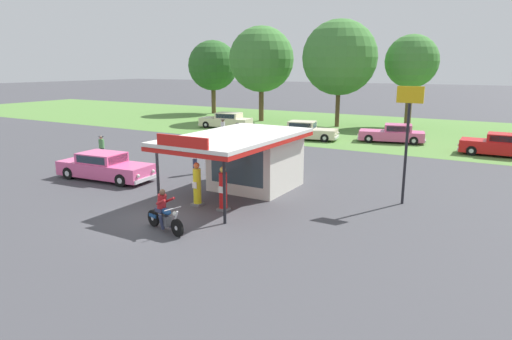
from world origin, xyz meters
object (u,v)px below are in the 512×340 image
bystander_leaning_by_kiosk (223,129)px  roadside_pole_sign (408,125)px  gas_pump_nearside (197,186)px  gas_pump_offside (223,190)px  parked_car_back_row_centre_right (226,121)px  parked_car_second_row_spare (393,134)px  parked_car_back_row_centre_left (502,146)px  bystander_chatting_near_pumps (195,158)px  bystander_strolling_foreground (102,147)px  motorcycle_with_rider (164,214)px  featured_classic_sedan (105,167)px  parked_car_back_row_far_right (306,131)px

bystander_leaning_by_kiosk → roadside_pole_sign: roadside_pole_sign is taller
gas_pump_nearside → bystander_leaning_by_kiosk: gas_pump_nearside is taller
gas_pump_offside → parked_car_back_row_centre_right: gas_pump_offside is taller
gas_pump_nearside → roadside_pole_sign: 9.35m
parked_car_second_row_spare → roadside_pole_sign: roadside_pole_sign is taller
parked_car_back_row_centre_left → parked_car_back_row_centre_right: bearing=174.3°
parked_car_back_row_centre_right → bystander_chatting_near_pumps: size_ratio=3.03×
parked_car_second_row_spare → bystander_strolling_foreground: (-14.35, -16.51, 0.17)m
bystander_chatting_near_pumps → gas_pump_nearside: bearing=-51.0°
motorcycle_with_rider → parked_car_second_row_spare: motorcycle_with_rider is taller
parked_car_back_row_centre_left → featured_classic_sedan: bearing=-134.8°
motorcycle_with_rider → parked_car_back_row_centre_left: bearing=66.0°
gas_pump_offside → parked_car_second_row_spare: bearing=85.3°
motorcycle_with_rider → bystander_chatting_near_pumps: 8.93m
parked_car_back_row_centre_left → bystander_chatting_near_pumps: (-14.50, -14.64, 0.25)m
gas_pump_nearside → parked_car_second_row_spare: (3.09, 21.12, -0.21)m
bystander_leaning_by_kiosk → parked_car_back_row_centre_right: bearing=122.0°
bystander_chatting_near_pumps → parked_car_second_row_spare: bearing=67.8°
gas_pump_nearside → parked_car_back_row_far_right: 19.26m
parked_car_back_row_far_right → parked_car_back_row_centre_right: (-9.67, 2.64, 0.02)m
featured_classic_sedan → bystander_chatting_near_pumps: bystander_chatting_near_pumps is taller
bystander_chatting_near_pumps → bystander_leaning_by_kiosk: bystander_chatting_near_pumps is taller
gas_pump_nearside → bystander_leaning_by_kiosk: (-9.20, 15.29, 0.05)m
motorcycle_with_rider → parked_car_back_row_centre_right: 28.40m
featured_classic_sedan → bystander_leaning_by_kiosk: 14.26m
parked_car_back_row_far_right → parked_car_second_row_spare: (6.56, 2.18, -0.02)m
parked_car_back_row_centre_right → gas_pump_offside: bearing=-56.1°
featured_classic_sedan → parked_car_back_row_centre_right: parked_car_back_row_centre_right is taller
gas_pump_offside → bystander_leaning_by_kiosk: size_ratio=1.10×
parked_car_back_row_centre_right → bystander_chatting_near_pumps: bearing=-61.0°
parked_car_back_row_centre_right → parked_car_second_row_spare: parked_car_back_row_centre_right is taller
parked_car_back_row_centre_right → bystander_strolling_foreground: bystander_strolling_foreground is taller
bystander_strolling_foreground → parked_car_second_row_spare: bearing=49.0°
parked_car_back_row_centre_left → parked_car_back_row_far_right: bearing=-179.0°
parked_car_back_row_far_right → gas_pump_nearside: bearing=-79.6°
parked_car_back_row_centre_right → bystander_chatting_near_pumps: (9.45, -17.03, 0.25)m
gas_pump_nearside → parked_car_back_row_far_right: size_ratio=0.35×
parked_car_second_row_spare → bystander_strolling_foreground: size_ratio=3.45×
parked_car_back_row_centre_left → bystander_strolling_foreground: size_ratio=3.41×
motorcycle_with_rider → bystander_leaning_by_kiosk: bearing=118.7°
motorcycle_with_rider → parked_car_back_row_far_right: (-4.36, 22.05, 0.03)m
featured_classic_sedan → roadside_pole_sign: 15.39m
featured_classic_sedan → parked_car_back_row_centre_right: size_ratio=1.04×
motorcycle_with_rider → bystander_leaning_by_kiosk: size_ratio=1.23×
gas_pump_offside → parked_car_second_row_spare: size_ratio=0.35×
gas_pump_offside → bystander_chatting_near_pumps: (-5.04, 4.55, 0.09)m
parked_car_back_row_centre_left → bystander_leaning_by_kiosk: size_ratio=3.11×
motorcycle_with_rider → bystander_strolling_foreground: size_ratio=1.35×
gas_pump_nearside → parked_car_back_row_far_right: (-3.47, 18.94, -0.19)m
gas_pump_offside → parked_car_back_row_centre_right: size_ratio=0.35×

